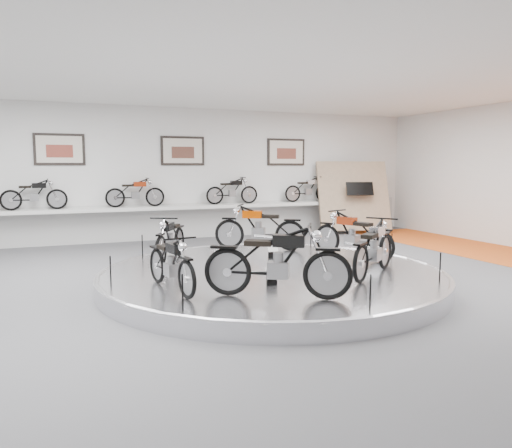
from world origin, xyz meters
name	(u,v)px	position (x,y,z in m)	size (l,w,h in m)	color
floor	(279,289)	(0.00, 0.00, 0.00)	(16.00, 16.00, 0.00)	#525254
ceiling	(280,64)	(0.00, 0.00, 4.00)	(16.00, 16.00, 0.00)	white
wall_back	(183,174)	(0.00, 7.00, 2.00)	(16.00, 16.00, 0.00)	silver
dado_band	(184,221)	(0.00, 6.98, 0.55)	(15.68, 0.04, 1.10)	#BCBCBA
display_platform	(272,278)	(0.00, 0.30, 0.15)	(6.40, 6.40, 0.30)	silver
platform_rim	(272,271)	(0.00, 0.30, 0.27)	(6.40, 6.40, 0.10)	#B2B2BA
shelf	(186,207)	(0.00, 6.70, 1.00)	(11.00, 0.55, 0.10)	silver
poster_left	(60,149)	(-3.50, 6.96, 2.70)	(1.35, 0.06, 0.88)	beige
poster_center	(183,151)	(0.00, 6.96, 2.70)	(1.35, 0.06, 0.88)	beige
poster_right	(286,152)	(3.50, 6.96, 2.70)	(1.35, 0.06, 0.88)	beige
display_panel	(354,196)	(5.60, 6.10, 1.25)	(2.40, 0.12, 2.40)	tan
shelf_bike_a	(34,197)	(-4.20, 6.70, 1.42)	(1.22, 0.42, 0.73)	black
shelf_bike_b	(135,194)	(-1.50, 6.70, 1.42)	(1.22, 0.42, 0.73)	maroon
shelf_bike_c	(232,192)	(1.50, 6.70, 1.42)	(1.22, 0.42, 0.73)	black
shelf_bike_d	(308,191)	(4.20, 6.70, 1.42)	(1.22, 0.42, 0.73)	#AFAFB4
bike_a	(353,235)	(2.07, 0.76, 0.80)	(1.71, 0.60, 1.00)	maroon
bike_b	(259,227)	(0.66, 2.50, 0.83)	(1.80, 0.63, 1.06)	#B13A00
bike_c	(170,239)	(-1.57, 1.84, 0.77)	(1.61, 0.57, 0.95)	black
bike_d	(171,263)	(-2.10, -0.53, 0.74)	(1.51, 0.53, 0.89)	black
bike_e	(277,261)	(-0.76, -1.54, 0.85)	(1.87, 0.66, 1.10)	black
bike_f	(374,248)	(1.45, -0.85, 0.80)	(1.71, 0.60, 1.01)	#AFAFB4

